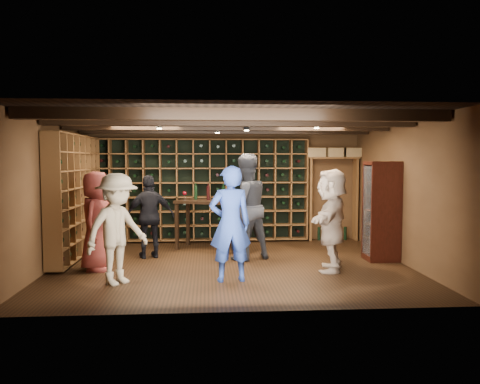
{
  "coord_description": "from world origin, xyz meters",
  "views": [
    {
      "loc": [
        -0.4,
        -7.95,
        1.82
      ],
      "look_at": [
        0.17,
        0.2,
        1.25
      ],
      "focal_mm": 35.0,
      "sensor_mm": 36.0,
      "label": 1
    }
  ],
  "objects": [
    {
      "name": "man_grey_suit",
      "position": [
        0.28,
        0.45,
        0.96
      ],
      "size": [
        1.15,
        1.05,
        1.92
      ],
      "primitive_type": "imported",
      "rotation": [
        0.0,
        0.0,
        3.57
      ],
      "color": "black",
      "rests_on": "ground"
    },
    {
      "name": "room_shell",
      "position": [
        0.0,
        0.05,
        2.42
      ],
      "size": [
        6.0,
        6.0,
        6.0
      ],
      "color": "#52341C",
      "rests_on": "ground"
    },
    {
      "name": "tasting_table",
      "position": [
        -0.36,
        1.46,
        0.86
      ],
      "size": [
        1.47,
        1.09,
        1.27
      ],
      "rotation": [
        0.0,
        0.0,
        -0.38
      ],
      "color": "black",
      "rests_on": "ground"
    },
    {
      "name": "guest_red_floral",
      "position": [
        -2.22,
        -0.21,
        0.81
      ],
      "size": [
        0.6,
        0.84,
        1.62
      ],
      "primitive_type": "imported",
      "rotation": [
        0.0,
        0.0,
        1.46
      ],
      "color": "maroon",
      "rests_on": "ground"
    },
    {
      "name": "guest_beige",
      "position": [
        1.61,
        -0.5,
        0.83
      ],
      "size": [
        0.98,
        1.62,
        1.66
      ],
      "primitive_type": "imported",
      "rotation": [
        0.0,
        0.0,
        4.37
      ],
      "color": "tan",
      "rests_on": "ground"
    },
    {
      "name": "man_blue_shirt",
      "position": [
        -0.07,
        -1.07,
        0.86
      ],
      "size": [
        0.68,
        0.49,
        1.72
      ],
      "primitive_type": "imported",
      "rotation": [
        0.0,
        0.0,
        3.27
      ],
      "color": "navy",
      "rests_on": "ground"
    },
    {
      "name": "wine_rack_left",
      "position": [
        -2.83,
        0.82,
        1.15
      ],
      "size": [
        0.3,
        2.65,
        2.2
      ],
      "color": "brown",
      "rests_on": "ground"
    },
    {
      "name": "crate_shelf",
      "position": [
        2.41,
        2.32,
        1.57
      ],
      "size": [
        1.2,
        0.32,
        2.07
      ],
      "color": "brown",
      "rests_on": "ground"
    },
    {
      "name": "ground",
      "position": [
        0.0,
        0.0,
        0.0
      ],
      "size": [
        6.0,
        6.0,
        0.0
      ],
      "primitive_type": "plane",
      "color": "black",
      "rests_on": "ground"
    },
    {
      "name": "guest_khaki",
      "position": [
        -1.72,
        -1.11,
        0.81
      ],
      "size": [
        1.14,
        1.18,
        1.62
      ],
      "primitive_type": "imported",
      "rotation": [
        0.0,
        0.0,
        0.84
      ],
      "color": "gray",
      "rests_on": "ground"
    },
    {
      "name": "display_cabinet",
      "position": [
        2.71,
        0.2,
        0.86
      ],
      "size": [
        0.55,
        0.5,
        1.75
      ],
      "color": "black",
      "rests_on": "ground"
    },
    {
      "name": "guest_woman_black",
      "position": [
        -1.46,
        0.68,
        0.77
      ],
      "size": [
        0.97,
        0.62,
        1.53
      ],
      "primitive_type": "imported",
      "rotation": [
        0.0,
        0.0,
        3.44
      ],
      "color": "black",
      "rests_on": "ground"
    },
    {
      "name": "wine_rack_back",
      "position": [
        -0.52,
        2.33,
        1.15
      ],
      "size": [
        4.65,
        0.3,
        2.2
      ],
      "color": "brown",
      "rests_on": "ground"
    }
  ]
}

